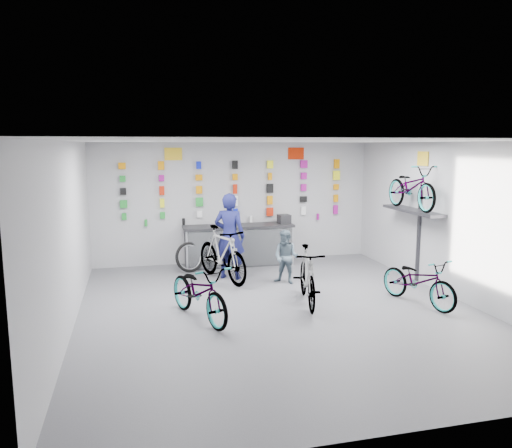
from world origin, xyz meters
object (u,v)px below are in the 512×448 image
object	(u,v)px
counter	(239,246)
clerk	(230,236)
bike_right	(419,281)
customer	(286,257)
bike_center	(307,276)
bike_service	(222,254)
bike_left	(199,292)

from	to	relation	value
counter	clerk	distance (m)	1.33
counter	bike_right	size ratio (longest dim) A/B	1.58
counter	customer	size ratio (longest dim) A/B	2.34
counter	bike_center	xyz separation A→B (m)	(0.60, -3.31, 0.05)
clerk	customer	bearing A→B (deg)	175.78
bike_right	bike_service	size ratio (longest dim) A/B	0.87
customer	bike_service	bearing A→B (deg)	-165.00
bike_service	customer	world-z (taller)	bike_service
bike_right	clerk	xyz separation A→B (m)	(-3.05, 2.65, 0.50)
counter	customer	bearing A→B (deg)	-71.01
bike_left	bike_service	xyz separation A→B (m)	(0.81, 2.35, 0.10)
bike_center	customer	xyz separation A→B (m)	(0.04, 1.45, 0.04)
bike_center	bike_service	world-z (taller)	bike_service
bike_left	bike_center	xyz separation A→B (m)	(2.05, 0.34, 0.05)
bike_center	customer	distance (m)	1.45
bike_center	bike_service	size ratio (longest dim) A/B	0.91
bike_service	clerk	world-z (taller)	clerk
bike_left	bike_right	size ratio (longest dim) A/B	1.09
clerk	bike_left	bearing A→B (deg)	96.40
bike_left	counter	bearing A→B (deg)	47.56
bike_left	clerk	size ratio (longest dim) A/B	0.98
customer	counter	bearing A→B (deg)	147.56
bike_left	bike_right	xyz separation A→B (m)	(4.05, -0.16, -0.04)
bike_right	customer	bearing A→B (deg)	118.31
clerk	customer	size ratio (longest dim) A/B	1.65
bike_right	clerk	world-z (taller)	clerk
bike_left	clerk	bearing A→B (deg)	47.27
counter	clerk	bearing A→B (deg)	-111.12
counter	bike_center	distance (m)	3.36
bike_center	clerk	bearing A→B (deg)	127.78
bike_center	counter	bearing A→B (deg)	112.08
counter	bike_left	world-z (taller)	counter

